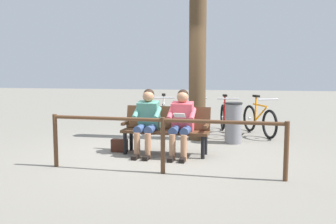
{
  "coord_description": "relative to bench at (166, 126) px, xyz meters",
  "views": [
    {
      "loc": [
        -1.37,
        6.55,
        1.59
      ],
      "look_at": [
        -0.21,
        -0.35,
        0.75
      ],
      "focal_mm": 39.73,
      "sensor_mm": 36.0,
      "label": 1
    }
  ],
  "objects": [
    {
      "name": "ground_plane",
      "position": [
        0.21,
        0.13,
        -0.51
      ],
      "size": [
        40.0,
        40.0,
        0.0
      ],
      "primitive_type": "plane",
      "color": "slate"
    },
    {
      "name": "bench",
      "position": [
        0.0,
        0.0,
        0.0
      ],
      "size": [
        1.63,
        0.59,
        0.87
      ],
      "rotation": [
        0.0,
        0.0,
        -0.07
      ],
      "color": "#51331E",
      "rests_on": "ground"
    },
    {
      "name": "person_reading",
      "position": [
        -0.31,
        0.19,
        0.16
      ],
      "size": [
        0.51,
        0.79,
        1.2
      ],
      "rotation": [
        0.0,
        0.0,
        -0.07
      ],
      "color": "#D84C59",
      "rests_on": "ground"
    },
    {
      "name": "person_companion",
      "position": [
        0.33,
        0.14,
        0.16
      ],
      "size": [
        0.51,
        0.79,
        1.2
      ],
      "rotation": [
        0.0,
        0.0,
        -0.07
      ],
      "color": "#4C8C7A",
      "rests_on": "ground"
    },
    {
      "name": "handbag",
      "position": [
        0.9,
        0.02,
        -0.39
      ],
      "size": [
        0.31,
        0.16,
        0.24
      ],
      "primitive_type": "cube",
      "rotation": [
        0.0,
        0.0,
        -0.07
      ],
      "color": "#3F1E14",
      "rests_on": "ground"
    },
    {
      "name": "tree_trunk",
      "position": [
        -0.44,
        -1.45,
        1.13
      ],
      "size": [
        0.37,
        0.37,
        3.27
      ],
      "primitive_type": "cylinder",
      "color": "#4C3823",
      "rests_on": "ground"
    },
    {
      "name": "litter_bin",
      "position": [
        -1.23,
        -1.16,
        -0.07
      ],
      "size": [
        0.36,
        0.36,
        0.86
      ],
      "color": "slate",
      "rests_on": "ground"
    },
    {
      "name": "bicycle_blue",
      "position": [
        -1.84,
        -2.25,
        -0.15
      ],
      "size": [
        0.74,
        1.57,
        0.94
      ],
      "rotation": [
        0.0,
        0.0,
        1.97
      ],
      "color": "black",
      "rests_on": "ground"
    },
    {
      "name": "bicycle_orange",
      "position": [
        -1.05,
        -2.31,
        -0.15
      ],
      "size": [
        0.48,
        1.67,
        0.94
      ],
      "rotation": [
        0.0,
        0.0,
        1.71
      ],
      "color": "black",
      "rests_on": "ground"
    },
    {
      "name": "bicycle_black",
      "position": [
        -0.29,
        -2.32,
        -0.15
      ],
      "size": [
        0.57,
        1.64,
        0.94
      ],
      "rotation": [
        0.0,
        0.0,
        1.82
      ],
      "color": "black",
      "rests_on": "ground"
    },
    {
      "name": "bicycle_red",
      "position": [
        0.47,
        -2.34,
        -0.15
      ],
      "size": [
        0.51,
        1.66,
        0.94
      ],
      "rotation": [
        0.0,
        0.0,
        1.77
      ],
      "color": "black",
      "rests_on": "ground"
    },
    {
      "name": "railing_fence",
      "position": [
        -0.17,
        1.29,
        0.1
      ],
      "size": [
        3.62,
        0.26,
        0.85
      ],
      "rotation": [
        0.0,
        0.0,
        -0.05
      ],
      "color": "#51331E",
      "rests_on": "ground"
    }
  ]
}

